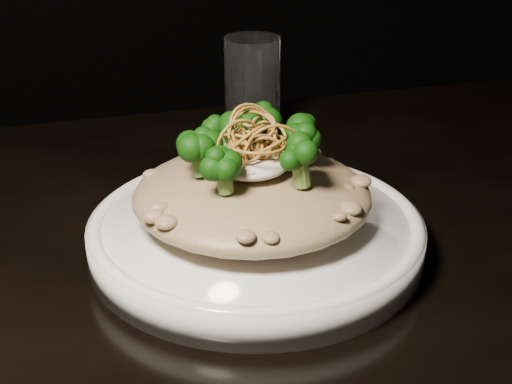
# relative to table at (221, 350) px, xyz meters

# --- Properties ---
(table) EXTENTS (1.10, 0.80, 0.75)m
(table) POSITION_rel_table_xyz_m (0.00, 0.00, 0.00)
(table) COLOR black
(table) RESTS_ON ground
(plate) EXTENTS (0.28, 0.28, 0.03)m
(plate) POSITION_rel_table_xyz_m (0.04, 0.02, 0.10)
(plate) COLOR white
(plate) RESTS_ON table
(risotto) EXTENTS (0.20, 0.20, 0.04)m
(risotto) POSITION_rel_table_xyz_m (0.04, 0.02, 0.13)
(risotto) COLOR brown
(risotto) RESTS_ON plate
(broccoli) EXTENTS (0.14, 0.14, 0.05)m
(broccoli) POSITION_rel_table_xyz_m (0.04, 0.02, 0.18)
(broccoli) COLOR black
(broccoli) RESTS_ON risotto
(cheese) EXTENTS (0.06, 0.06, 0.02)m
(cheese) POSITION_rel_table_xyz_m (0.03, 0.02, 0.16)
(cheese) COLOR white
(cheese) RESTS_ON risotto
(shallots) EXTENTS (0.06, 0.06, 0.04)m
(shallots) POSITION_rel_table_xyz_m (0.03, 0.02, 0.19)
(shallots) COLOR brown
(shallots) RESTS_ON cheese
(drinking_glass) EXTENTS (0.09, 0.09, 0.12)m
(drinking_glass) POSITION_rel_table_xyz_m (0.12, 0.29, 0.14)
(drinking_glass) COLOR silver
(drinking_glass) RESTS_ON table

